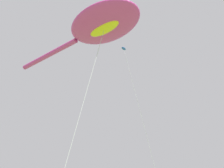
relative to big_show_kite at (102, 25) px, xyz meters
name	(u,v)px	position (x,y,z in m)	size (l,w,h in m)	color
big_show_kite	(102,25)	(0.00, 0.00, 0.00)	(4.70, 10.46, 13.65)	#CC3899
small_kite_tiny_distant	(127,63)	(6.16, 1.27, 1.35)	(3.75, 2.05, 15.98)	blue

